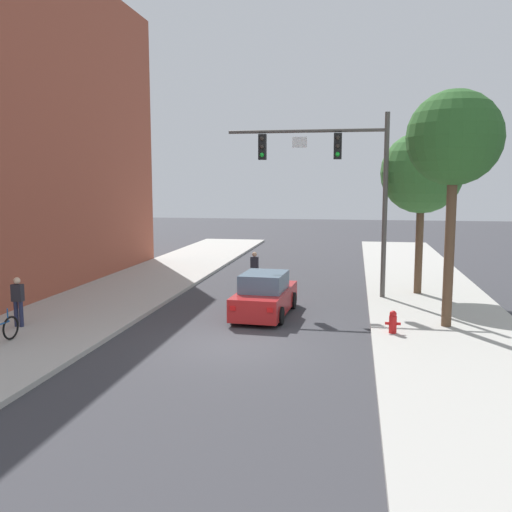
{
  "coord_description": "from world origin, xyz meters",
  "views": [
    {
      "loc": [
        3.42,
        -16.06,
        4.82
      ],
      "look_at": [
        -0.38,
        5.39,
        2.0
      ],
      "focal_mm": 39.41,
      "sensor_mm": 36.0,
      "label": 1
    }
  ],
  "objects_px": {
    "pedestrian_sidewalk_left_walker": "(18,299)",
    "street_tree_nearest": "(454,140)",
    "car_lead_red": "(265,296)",
    "pedestrian_crossing_road": "(254,267)",
    "traffic_signal_mast": "(340,171)",
    "fire_hydrant": "(393,322)",
    "street_tree_second": "(422,173)"
  },
  "relations": [
    {
      "from": "car_lead_red",
      "to": "pedestrian_sidewalk_left_walker",
      "type": "relative_size",
      "value": 2.64
    },
    {
      "from": "car_lead_red",
      "to": "pedestrian_crossing_road",
      "type": "xyz_separation_m",
      "value": [
        -1.4,
        5.66,
        0.19
      ]
    },
    {
      "from": "traffic_signal_mast",
      "to": "pedestrian_crossing_road",
      "type": "bearing_deg",
      "value": 150.9
    },
    {
      "from": "traffic_signal_mast",
      "to": "pedestrian_sidewalk_left_walker",
      "type": "distance_m",
      "value": 13.08
    },
    {
      "from": "pedestrian_sidewalk_left_walker",
      "to": "pedestrian_crossing_road",
      "type": "distance_m",
      "value": 11.15
    },
    {
      "from": "car_lead_red",
      "to": "pedestrian_sidewalk_left_walker",
      "type": "bearing_deg",
      "value": -154.64
    },
    {
      "from": "car_lead_red",
      "to": "street_tree_nearest",
      "type": "relative_size",
      "value": 0.57
    },
    {
      "from": "traffic_signal_mast",
      "to": "pedestrian_crossing_road",
      "type": "height_order",
      "value": "traffic_signal_mast"
    },
    {
      "from": "car_lead_red",
      "to": "street_tree_nearest",
      "type": "distance_m",
      "value": 8.37
    },
    {
      "from": "car_lead_red",
      "to": "street_tree_second",
      "type": "relative_size",
      "value": 0.63
    },
    {
      "from": "car_lead_red",
      "to": "fire_hydrant",
      "type": "distance_m",
      "value": 5.0
    },
    {
      "from": "fire_hydrant",
      "to": "street_tree_nearest",
      "type": "distance_m",
      "value": 6.09
    },
    {
      "from": "fire_hydrant",
      "to": "pedestrian_crossing_road",
      "type": "bearing_deg",
      "value": 126.35
    },
    {
      "from": "street_tree_nearest",
      "to": "street_tree_second",
      "type": "xyz_separation_m",
      "value": [
        -0.33,
        5.65,
        -0.96
      ]
    },
    {
      "from": "pedestrian_sidewalk_left_walker",
      "to": "pedestrian_crossing_road",
      "type": "relative_size",
      "value": 1.0
    },
    {
      "from": "fire_hydrant",
      "to": "car_lead_red",
      "type": "bearing_deg",
      "value": 152.8
    },
    {
      "from": "traffic_signal_mast",
      "to": "street_tree_second",
      "type": "xyz_separation_m",
      "value": [
        3.38,
        1.11,
        -0.1
      ]
    },
    {
      "from": "street_tree_nearest",
      "to": "street_tree_second",
      "type": "bearing_deg",
      "value": 93.37
    },
    {
      "from": "pedestrian_sidewalk_left_walker",
      "to": "fire_hydrant",
      "type": "height_order",
      "value": "pedestrian_sidewalk_left_walker"
    },
    {
      "from": "pedestrian_sidewalk_left_walker",
      "to": "fire_hydrant",
      "type": "distance_m",
      "value": 12.13
    },
    {
      "from": "pedestrian_sidewalk_left_walker",
      "to": "street_tree_nearest",
      "type": "xyz_separation_m",
      "value": [
        13.84,
        2.53,
        5.13
      ]
    },
    {
      "from": "pedestrian_sidewalk_left_walker",
      "to": "pedestrian_crossing_road",
      "type": "height_order",
      "value": "pedestrian_sidewalk_left_walker"
    },
    {
      "from": "traffic_signal_mast",
      "to": "pedestrian_sidewalk_left_walker",
      "type": "height_order",
      "value": "traffic_signal_mast"
    },
    {
      "from": "traffic_signal_mast",
      "to": "fire_hydrant",
      "type": "relative_size",
      "value": 10.42
    },
    {
      "from": "pedestrian_crossing_road",
      "to": "street_tree_nearest",
      "type": "relative_size",
      "value": 0.22
    },
    {
      "from": "fire_hydrant",
      "to": "street_tree_nearest",
      "type": "xyz_separation_m",
      "value": [
        1.8,
        1.21,
        5.69
      ]
    },
    {
      "from": "traffic_signal_mast",
      "to": "fire_hydrant",
      "type": "xyz_separation_m",
      "value": [
        1.91,
        -5.76,
        -4.84
      ]
    },
    {
      "from": "car_lead_red",
      "to": "fire_hydrant",
      "type": "bearing_deg",
      "value": -27.2
    },
    {
      "from": "traffic_signal_mast",
      "to": "street_tree_second",
      "type": "height_order",
      "value": "traffic_signal_mast"
    },
    {
      "from": "pedestrian_sidewalk_left_walker",
      "to": "street_tree_nearest",
      "type": "bearing_deg",
      "value": 10.36
    },
    {
      "from": "car_lead_red",
      "to": "street_tree_second",
      "type": "height_order",
      "value": "street_tree_second"
    },
    {
      "from": "street_tree_second",
      "to": "pedestrian_sidewalk_left_walker",
      "type": "bearing_deg",
      "value": -148.8
    }
  ]
}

